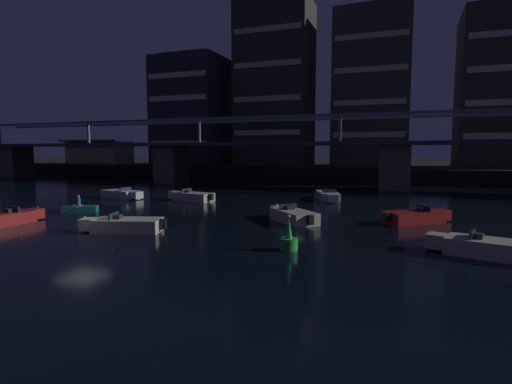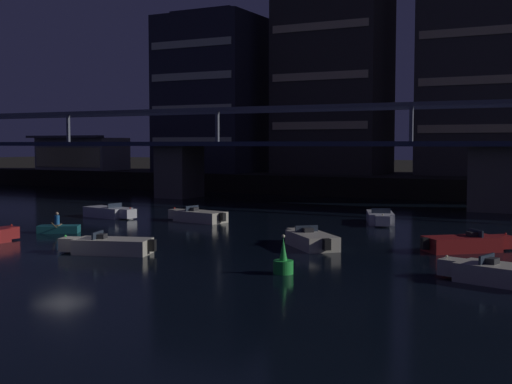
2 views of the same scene
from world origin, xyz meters
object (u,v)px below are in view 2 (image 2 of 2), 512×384
(waterfront_pavilion, at_px, (82,153))
(speedboat_near_center, at_px, (501,274))
(speedboat_near_left, at_px, (380,218))
(tower_west_tall, at_px, (333,54))
(speedboat_mid_center, at_px, (465,244))
(tower_west_low, at_px, (217,95))
(speedboat_far_left, at_px, (110,212))
(speedboat_mid_right, at_px, (310,240))
(tower_central, at_px, (479,60))
(speedboat_far_center, at_px, (109,246))
(river_bridge, at_px, (319,158))
(dinghy_with_paddler, at_px, (59,228))
(channel_buoy, at_px, (283,263))
(speedboat_far_right, at_px, (198,216))

(waterfront_pavilion, height_order, speedboat_near_center, waterfront_pavilion)
(waterfront_pavilion, xyz_separation_m, speedboat_near_left, (50.63, -25.61, -4.02))
(tower_west_tall, xyz_separation_m, speedboat_mid_center, (23.37, -41.40, -16.23))
(tower_west_low, xyz_separation_m, tower_west_tall, (15.30, 1.77, 4.48))
(speedboat_near_center, relative_size, speedboat_far_left, 0.99)
(speedboat_mid_center, height_order, speedboat_far_left, same)
(waterfront_pavilion, relative_size, speedboat_near_center, 2.39)
(speedboat_mid_right, bearing_deg, tower_central, 88.53)
(speedboat_mid_right, bearing_deg, speedboat_near_center, -27.70)
(tower_west_tall, relative_size, speedboat_far_center, 5.66)
(river_bridge, distance_m, dinghy_with_paddler, 29.41)
(speedboat_mid_right, bearing_deg, speedboat_near_left, 89.64)
(river_bridge, distance_m, tower_west_low, 26.82)
(river_bridge, height_order, tower_west_low, tower_west_low)
(speedboat_mid_center, distance_m, channel_buoy, 11.88)
(tower_west_tall, distance_m, channel_buoy, 56.83)
(speedboat_near_left, distance_m, channel_buoy, 20.79)
(river_bridge, xyz_separation_m, tower_west_tall, (-5.17, 17.24, 12.29))
(tower_central, relative_size, speedboat_near_left, 5.26)
(tower_west_low, distance_m, speedboat_mid_center, 56.60)
(tower_central, height_order, speedboat_far_left, tower_central)
(channel_buoy, bearing_deg, speedboat_far_center, 175.38)
(speedboat_mid_right, bearing_deg, speedboat_mid_center, 17.35)
(speedboat_near_center, bearing_deg, speedboat_far_left, 157.45)
(speedboat_near_center, height_order, speedboat_mid_center, same)
(tower_west_low, distance_m, dinghy_with_paddler, 47.42)
(waterfront_pavilion, bearing_deg, speedboat_far_left, -45.85)
(waterfront_pavilion, distance_m, speedboat_mid_right, 63.70)
(tower_central, relative_size, speedboat_mid_center, 5.86)
(tower_west_low, bearing_deg, speedboat_near_center, -49.00)
(river_bridge, height_order, waterfront_pavilion, river_bridge)
(river_bridge, xyz_separation_m, waterfront_pavilion, (-40.30, 11.91, 0.08))
(river_bridge, distance_m, speedboat_mid_right, 28.81)
(speedboat_mid_center, xyz_separation_m, speedboat_far_right, (-20.22, 5.33, 0.00))
(river_bridge, height_order, channel_buoy, river_bridge)
(waterfront_pavilion, height_order, speedboat_mid_right, waterfront_pavilion)
(speedboat_near_center, xyz_separation_m, speedboat_mid_center, (-2.90, 8.19, 0.00))
(tower_west_tall, distance_m, speedboat_far_right, 39.68)
(speedboat_mid_center, bearing_deg, waterfront_pavilion, 148.34)
(tower_west_low, height_order, speedboat_mid_center, tower_west_low)
(tower_west_low, bearing_deg, speedboat_near_left, -43.44)
(tower_central, height_order, speedboat_near_center, tower_central)
(speedboat_mid_right, bearing_deg, dinghy_with_paddler, -174.32)
(speedboat_near_left, bearing_deg, river_bridge, 127.02)
(river_bridge, bearing_deg, speedboat_mid_center, -53.01)
(channel_buoy, bearing_deg, speedboat_mid_right, 103.96)
(river_bridge, height_order, tower_central, tower_central)
(speedboat_near_center, distance_m, dinghy_with_paddler, 28.14)
(speedboat_mid_center, bearing_deg, tower_west_tall, 119.44)
(channel_buoy, bearing_deg, speedboat_far_right, 132.35)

